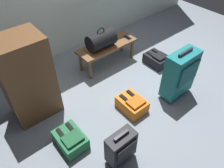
{
  "coord_description": "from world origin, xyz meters",
  "views": [
    {
      "loc": [
        -1.75,
        -1.53,
        2.23
      ],
      "look_at": [
        -0.38,
        0.11,
        0.25
      ],
      "focal_mm": 34.47,
      "sensor_mm": 36.0,
      "label": 1
    }
  ],
  "objects": [
    {
      "name": "backpack_orange",
      "position": [
        -0.32,
        -0.23,
        0.09
      ],
      "size": [
        0.28,
        0.38,
        0.21
      ],
      "color": "orange",
      "rests_on": "ground"
    },
    {
      "name": "backpack_dark",
      "position": [
        0.69,
        0.23,
        0.09
      ],
      "size": [
        0.28,
        0.38,
        0.21
      ],
      "color": "black",
      "rests_on": "ground"
    },
    {
      "name": "duffel_bag_black",
      "position": [
        -0.05,
        0.77,
        0.5
      ],
      "size": [
        0.44,
        0.26,
        0.34
      ],
      "color": "black",
      "rests_on": "bench"
    },
    {
      "name": "bench",
      "position": [
        0.06,
        0.77,
        0.31
      ],
      "size": [
        1.0,
        0.36,
        0.37
      ],
      "color": "brown",
      "rests_on": "ground"
    },
    {
      "name": "suitcase_small_charcoal",
      "position": [
        -0.92,
        -0.68,
        0.24
      ],
      "size": [
        0.32,
        0.19,
        0.46
      ],
      "color": "black",
      "rests_on": "ground"
    },
    {
      "name": "ground_plane",
      "position": [
        0.0,
        0.0,
        0.0
      ],
      "size": [
        6.6,
        6.6,
        0.0
      ],
      "primitive_type": "plane",
      "color": "slate"
    },
    {
      "name": "backpack_green",
      "position": [
        -1.24,
        -0.18,
        0.09
      ],
      "size": [
        0.28,
        0.38,
        0.21
      ],
      "color": "#1E6038",
      "rests_on": "ground"
    },
    {
      "name": "side_cabinet",
      "position": [
        -1.31,
        0.57,
        0.55
      ],
      "size": [
        0.56,
        0.44,
        1.1
      ],
      "color": "brown",
      "rests_on": "ground"
    },
    {
      "name": "cell_phone",
      "position": [
        0.46,
        0.72,
        0.37
      ],
      "size": [
        0.07,
        0.14,
        0.01
      ],
      "color": "#191E4C",
      "rests_on": "bench"
    },
    {
      "name": "suitcase_upright_teal",
      "position": [
        0.36,
        -0.42,
        0.38
      ],
      "size": [
        0.47,
        0.25,
        0.74
      ],
      "color": "#14666B",
      "rests_on": "ground"
    }
  ]
}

